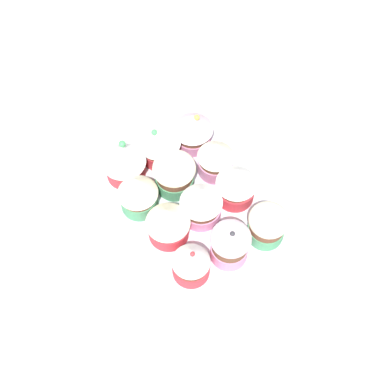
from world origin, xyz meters
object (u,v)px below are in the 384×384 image
(cupcake_7, at_px, (158,144))
(cupcake_11, at_px, (124,160))
(cupcake_2, at_px, (216,157))
(cupcake_5, at_px, (203,201))
(cupcake_3, at_px, (193,129))
(cupcake_1, at_px, (236,183))
(cupcake_8, at_px, (191,261))
(cupcake_9, at_px, (168,222))
(cupcake_10, at_px, (138,192))
(cupcake_0, at_px, (268,224))
(cupcake_6, at_px, (174,174))
(cupcake_4, at_px, (230,243))
(baking_tray, at_px, (192,203))
(napkin, at_px, (162,85))

(cupcake_7, relative_size, cupcake_11, 0.92)
(cupcake_2, height_order, cupcake_7, same)
(cupcake_5, relative_size, cupcake_7, 1.03)
(cupcake_3, bearing_deg, cupcake_1, -178.73)
(cupcake_8, bearing_deg, cupcake_9, -2.27)
(cupcake_5, bearing_deg, cupcake_10, 50.57)
(cupcake_7, relative_size, cupcake_10, 0.92)
(cupcake_5, height_order, cupcake_7, cupcake_5)
(cupcake_0, bearing_deg, cupcake_3, 1.40)
(cupcake_0, bearing_deg, cupcake_11, 32.26)
(cupcake_3, height_order, cupcake_11, cupcake_11)
(cupcake_6, relative_size, cupcake_8, 0.84)
(cupcake_2, bearing_deg, cupcake_10, 87.63)
(cupcake_4, bearing_deg, cupcake_0, -91.40)
(cupcake_10, bearing_deg, cupcake_11, -7.91)
(cupcake_9, bearing_deg, cupcake_3, -43.42)
(baking_tray, distance_m, cupcake_7, 0.11)
(cupcake_3, height_order, cupcake_7, cupcake_3)
(cupcake_7, bearing_deg, napkin, -31.40)
(baking_tray, xyz_separation_m, cupcake_1, (-0.03, -0.06, 0.05))
(cupcake_7, xyz_separation_m, napkin, (0.14, -0.08, -0.05))
(cupcake_6, bearing_deg, cupcake_2, -97.13)
(cupcake_2, relative_size, cupcake_7, 1.00)
(baking_tray, bearing_deg, cupcake_1, -113.09)
(cupcake_6, height_order, napkin, cupcake_6)
(baking_tray, relative_size, cupcake_8, 3.81)
(cupcake_1, relative_size, cupcake_5, 1.05)
(cupcake_9, height_order, cupcake_11, cupcake_11)
(baking_tray, xyz_separation_m, napkin, (0.24, -0.08, -0.00))
(cupcake_6, bearing_deg, cupcake_7, -4.14)
(cupcake_1, distance_m, cupcake_5, 0.06)
(cupcake_4, bearing_deg, napkin, -13.32)
(napkin, bearing_deg, cupcake_1, 175.86)
(cupcake_8, relative_size, cupcake_10, 1.01)
(cupcake_0, height_order, cupcake_11, cupcake_11)
(cupcake_2, relative_size, cupcake_9, 0.98)
(cupcake_0, xyz_separation_m, cupcake_5, (0.08, 0.06, 0.00))
(baking_tray, height_order, cupcake_7, cupcake_7)
(cupcake_1, distance_m, cupcake_8, 0.14)
(cupcake_1, relative_size, cupcake_3, 1.04)
(cupcake_8, xyz_separation_m, napkin, (0.33, -0.14, -0.05))
(cupcake_8, relative_size, napkin, 0.53)
(cupcake_6, bearing_deg, cupcake_5, -170.43)
(cupcake_4, distance_m, cupcake_5, 0.08)
(cupcake_3, relative_size, cupcake_10, 0.96)
(cupcake_2, bearing_deg, cupcake_5, 134.12)
(cupcake_1, xyz_separation_m, cupcake_4, (-0.08, 0.06, -0.00))
(cupcake_8, distance_m, cupcake_9, 0.07)
(cupcake_0, bearing_deg, cupcake_5, 37.56)
(baking_tray, height_order, cupcake_5, cupcake_5)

